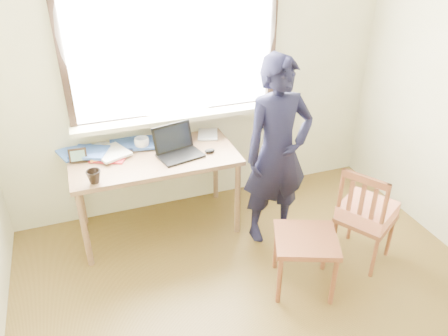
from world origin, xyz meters
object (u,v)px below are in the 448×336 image
object	(u,v)px
side_chair	(366,213)
mug_white	(142,143)
mug_dark	(94,177)
desk	(155,164)
person	(277,153)
work_chair	(306,245)
laptop	(177,148)

from	to	relation	value
side_chair	mug_white	bearing A→B (deg)	143.50
mug_white	mug_dark	xyz separation A→B (m)	(-0.44, -0.43, 0.00)
desk	person	xyz separation A→B (m)	(0.92, -0.41, 0.14)
desk	mug_white	world-z (taller)	mug_white
mug_white	work_chair	world-z (taller)	mug_white
laptop	mug_dark	bearing A→B (deg)	-161.58
work_chair	person	world-z (taller)	person
side_chair	person	bearing A→B (deg)	134.35
side_chair	person	xyz separation A→B (m)	(-0.53, 0.54, 0.35)
laptop	mug_dark	xyz separation A→B (m)	(-0.69, -0.23, -0.01)
mug_dark	work_chair	world-z (taller)	mug_dark
work_chair	person	xyz separation A→B (m)	(0.07, 0.65, 0.42)
work_chair	desk	bearing A→B (deg)	128.84
laptop	person	world-z (taller)	person
side_chair	person	distance (m)	0.83
work_chair	side_chair	distance (m)	0.61
work_chair	side_chair	xyz separation A→B (m)	(0.59, 0.12, 0.06)
mug_dark	laptop	bearing A→B (deg)	18.42
laptop	mug_white	distance (m)	0.33
mug_dark	work_chair	xyz separation A→B (m)	(1.36, -0.80, -0.40)
desk	laptop	xyz separation A→B (m)	(0.19, -0.03, 0.13)
person	side_chair	bearing A→B (deg)	-47.20
laptop	person	distance (m)	0.82
mug_white	person	distance (m)	1.15
laptop	work_chair	size ratio (longest dim) A/B	0.71
mug_dark	side_chair	size ratio (longest dim) A/B	0.13
desk	laptop	size ratio (longest dim) A/B	3.40
laptop	mug_dark	world-z (taller)	laptop
desk	work_chair	xyz separation A→B (m)	(0.86, -1.07, -0.27)
laptop	mug_white	world-z (taller)	laptop
mug_white	side_chair	xyz separation A→B (m)	(1.51, -1.12, -0.34)
work_chair	laptop	bearing A→B (deg)	122.75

